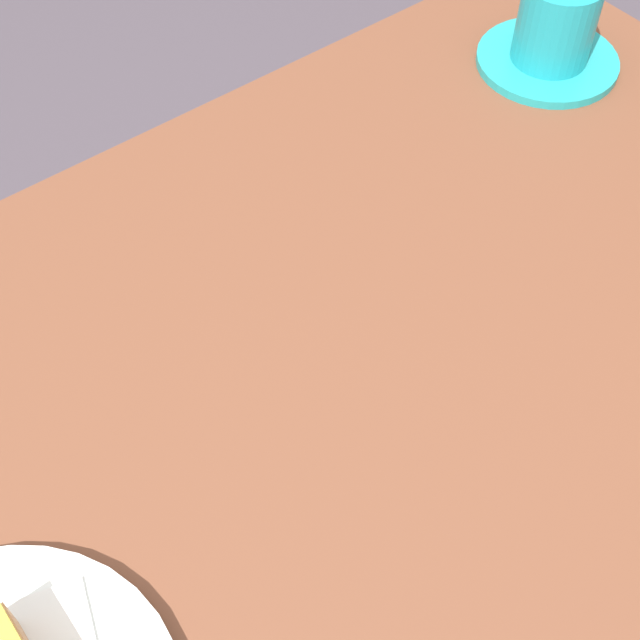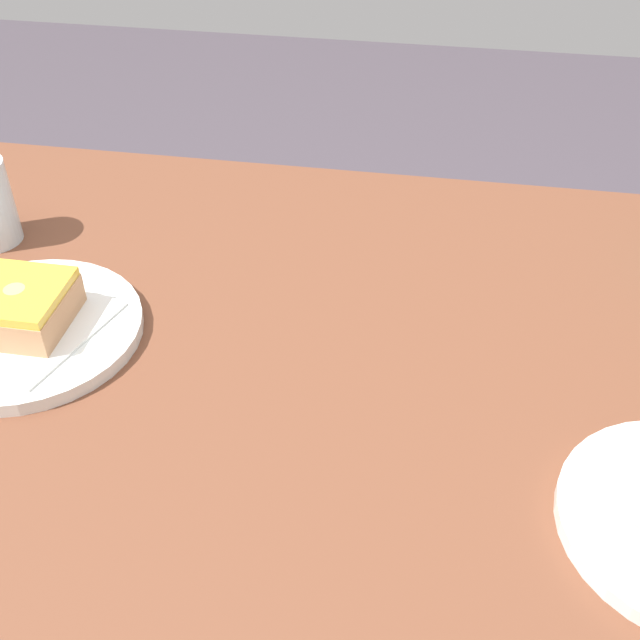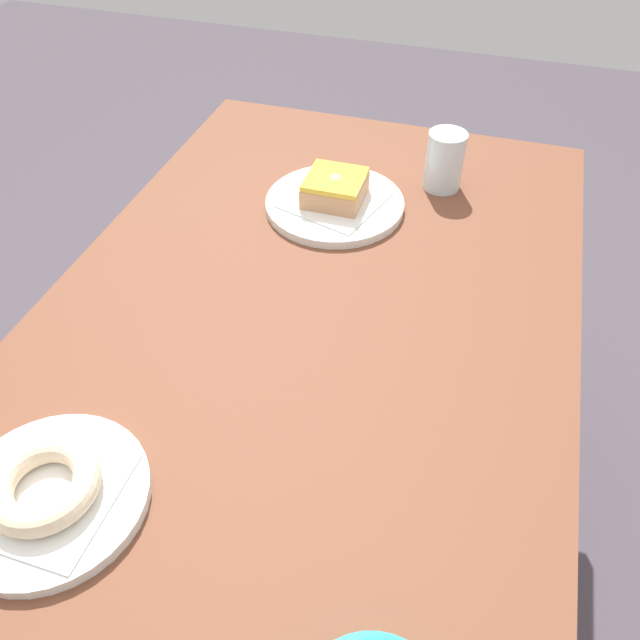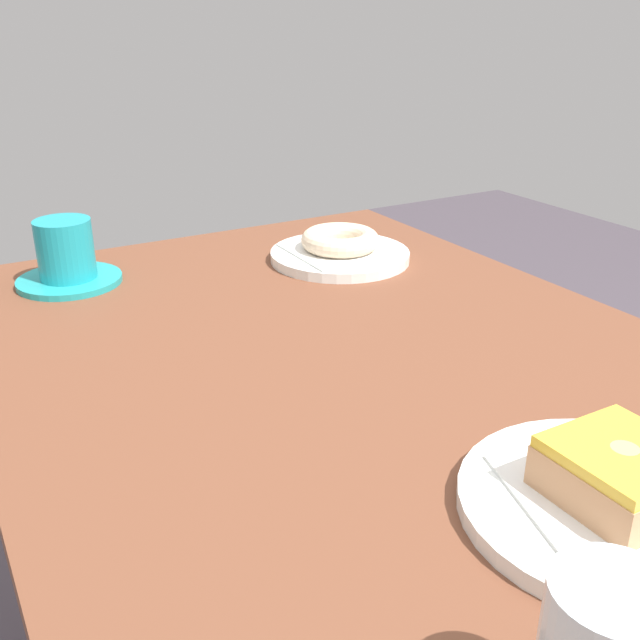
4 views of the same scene
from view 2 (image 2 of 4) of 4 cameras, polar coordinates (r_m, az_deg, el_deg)
table at (r=0.89m, az=-2.24°, el=-6.49°), size 1.22×0.76×0.74m
plate_glazed_square at (r=0.88m, az=-20.34°, el=-0.70°), size 0.24×0.24×0.01m
napkin_glazed_square at (r=0.88m, az=-20.47°, el=-0.25°), size 0.19×0.19×0.00m
donut_glazed_square at (r=0.86m, az=-20.80°, el=0.95°), size 0.10×0.10×0.04m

